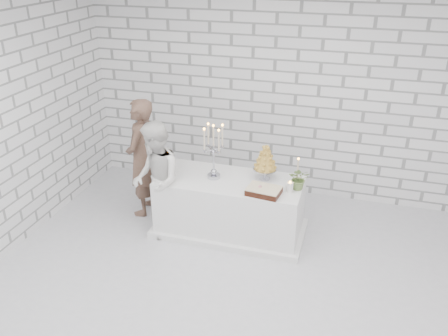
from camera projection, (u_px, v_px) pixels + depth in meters
ground at (250, 297)px, 5.07m from camera, size 6.00×5.00×0.01m
ceiling at (259, 0)px, 3.77m from camera, size 6.00×5.00×0.01m
wall_back at (296, 95)px, 6.58m from camera, size 6.00×0.01×3.00m
cake_table at (230, 206)px, 6.06m from camera, size 1.80×0.80×0.75m
groom at (141, 158)px, 6.34m from camera, size 0.44×0.62×1.62m
bride at (156, 180)px, 5.87m from camera, size 0.85×0.91×1.50m
candelabra at (214, 152)px, 5.79m from camera, size 0.30×0.30×0.71m
croquembouche at (265, 162)px, 5.81m from camera, size 0.36×0.36×0.47m
chocolate_cake at (264, 191)px, 5.55m from camera, size 0.41×0.32×0.08m
pillar_candle at (290, 187)px, 5.59m from camera, size 0.08×0.08×0.12m
extra_taper at (298, 172)px, 5.74m from camera, size 0.06×0.06×0.32m
flowers at (299, 178)px, 5.62m from camera, size 0.27×0.24×0.28m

